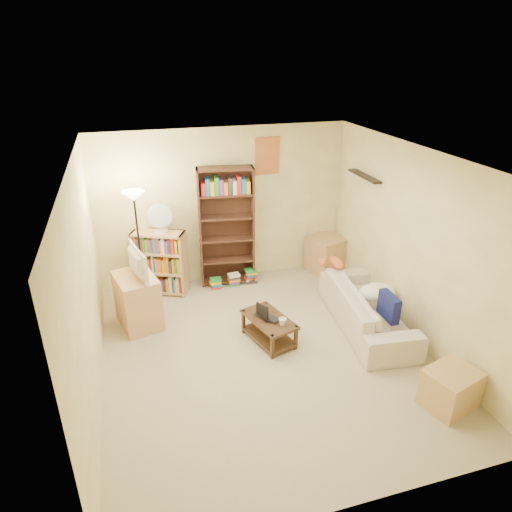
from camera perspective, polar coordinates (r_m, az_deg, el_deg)
name	(u,v)px	position (r m, az deg, el deg)	size (l,w,h in m)	color
room	(267,236)	(5.18, 1.33, 2.47)	(4.50, 4.54, 2.52)	#C5B493
sofa	(367,308)	(6.55, 13.70, -6.29)	(0.99, 2.04, 0.57)	beige
navy_pillow	(389,306)	(6.13, 16.28, -6.08)	(0.38, 0.11, 0.34)	navy
cream_blanket	(377,292)	(6.54, 14.87, -4.40)	(0.53, 0.38, 0.23)	white
tabby_cat	(334,262)	(6.90, 9.69, -0.77)	(0.45, 0.20, 0.16)	orange
coffee_table	(269,327)	(6.10, 1.63, -8.86)	(0.64, 0.87, 0.35)	#49321C
laptop	(269,315)	(6.05, 1.67, -7.44)	(0.39, 0.42, 0.03)	black
laptop_screen	(262,312)	(5.95, 0.78, -7.02)	(0.01, 0.26, 0.17)	white
mug	(282,322)	(5.87, 3.32, -8.21)	(0.14, 0.14, 0.10)	white
tv_remote	(264,307)	(6.24, 0.95, -6.41)	(0.04, 0.14, 0.02)	black
tv_stand	(138,301)	(6.56, -14.56, -5.45)	(0.50, 0.70, 0.75)	tan
television	(133,263)	(6.29, -15.12, -0.87)	(0.26, 0.72, 0.41)	black
tall_bookshelf	(226,225)	(7.24, -3.72, 3.95)	(0.90, 0.40, 1.93)	#492A1C
short_bookshelf	(160,263)	(7.27, -11.86, -0.82)	(0.86, 0.62, 1.02)	tan
desk_fan	(160,218)	(6.94, -11.89, 4.63)	(0.36, 0.20, 0.46)	silver
floor_lamp	(136,217)	(6.53, -14.78, 4.73)	(0.31, 0.31, 1.81)	black
side_table	(326,254)	(7.97, 8.75, 0.21)	(0.55, 0.55, 0.63)	tan
end_cabinet	(450,389)	(5.54, 23.10, -15.00)	(0.54, 0.45, 0.45)	#DAB16A
book_stacks	(236,279)	(7.51, -2.58, -2.89)	(0.80, 0.19, 0.24)	red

